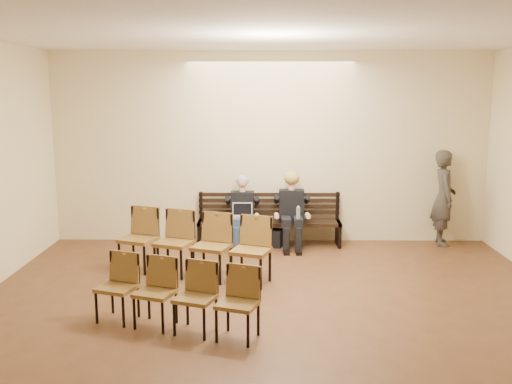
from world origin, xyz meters
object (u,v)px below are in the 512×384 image
chair_row_back (175,296)px  seated_woman (292,212)px  water_bottle (298,220)px  bag (271,238)px  laptop (242,218)px  chair_row_front (192,245)px  passerby (444,191)px  bench (269,233)px  seated_man (242,213)px

chair_row_back → seated_woman: bearing=85.8°
water_bottle → bag: bearing=142.4°
seated_woman → laptop: seated_woman is taller
chair_row_front → chair_row_back: chair_row_front is taller
passerby → chair_row_front: bearing=119.1°
bench → seated_woman: 0.59m
seated_man → passerby: (3.66, 0.22, 0.38)m
water_bottle → passerby: bearing=11.0°
seated_man → chair_row_back: 3.68m
chair_row_front → water_bottle: bearing=58.8°
bag → chair_row_back: size_ratio=0.21×
seated_man → chair_row_front: (-0.70, -1.67, -0.13)m
laptop → chair_row_front: (-0.70, -1.47, -0.08)m
bench → chair_row_front: chair_row_front is taller
laptop → chair_row_front: chair_row_front is taller
bag → passerby: size_ratio=0.21×
water_bottle → passerby: (2.67, 0.52, 0.44)m
seated_man → chair_row_back: seated_man is taller
seated_woman → chair_row_back: (-1.56, -3.61, -0.22)m
water_bottle → chair_row_front: 2.17m
bench → chair_row_front: size_ratio=1.08×
seated_man → bag: seated_man is taller
water_bottle → bag: (-0.47, 0.36, -0.41)m
water_bottle → bag: water_bottle is taller
water_bottle → bench: bearing=139.9°
laptop → chair_row_back: size_ratio=0.18×
bag → chair_row_back: bearing=-108.0°
seated_woman → chair_row_front: seated_woman is taller
seated_man → seated_woman: (0.89, 0.00, 0.02)m
bag → seated_woman: bearing=-9.1°
seated_woman → bag: 0.61m
bench → laptop: (-0.48, -0.32, 0.35)m
bag → passerby: 3.26m
bench → laptop: laptop is taller
bag → seated_man: bearing=-173.5°
seated_man → chair_row_front: bearing=-112.6°
seated_woman → laptop: bearing=-167.0°
bench → seated_woman: seated_woman is taller
bag → chair_row_front: bearing=-125.1°
laptop → chair_row_front: 1.63m
bench → chair_row_back: (-1.16, -3.73, 0.19)m
water_bottle → seated_woman: bearing=108.2°
passerby → chair_row_back: size_ratio=0.99×
water_bottle → laptop: bearing=174.4°
bag → passerby: passerby is taller
bench → passerby: 3.27m
laptop → bench: bearing=39.7°
seated_man → chair_row_back: bearing=-100.5°
chair_row_front → chair_row_back: (0.03, -1.94, -0.08)m
seated_woman → passerby: bearing=4.5°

